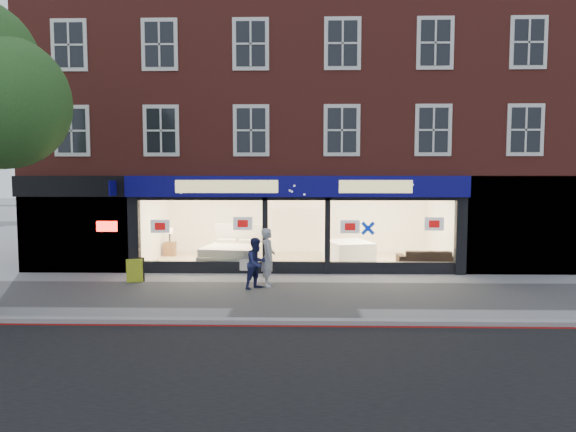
{
  "coord_description": "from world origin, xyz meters",
  "views": [
    {
      "loc": [
        0.11,
        -14.12,
        3.31
      ],
      "look_at": [
        -0.27,
        2.5,
        2.0
      ],
      "focal_mm": 32.0,
      "sensor_mm": 36.0,
      "label": 1
    }
  ],
  "objects_px": {
    "sofa": "(427,258)",
    "pedestrian_grey": "(268,257)",
    "mattress_stack": "(349,251)",
    "a_board": "(135,270)",
    "display_bed": "(233,253)",
    "pedestrian_blue": "(257,263)"
  },
  "relations": [
    {
      "from": "mattress_stack",
      "to": "sofa",
      "type": "distance_m",
      "value": 2.92
    },
    {
      "from": "a_board",
      "to": "pedestrian_grey",
      "type": "bearing_deg",
      "value": -20.93
    },
    {
      "from": "display_bed",
      "to": "pedestrian_blue",
      "type": "relative_size",
      "value": 1.77
    },
    {
      "from": "sofa",
      "to": "a_board",
      "type": "xyz_separation_m",
      "value": [
        -9.58,
        -2.43,
        -0.02
      ]
    },
    {
      "from": "mattress_stack",
      "to": "pedestrian_grey",
      "type": "relative_size",
      "value": 1.25
    },
    {
      "from": "sofa",
      "to": "pedestrian_grey",
      "type": "distance_m",
      "value": 6.15
    },
    {
      "from": "a_board",
      "to": "pedestrian_grey",
      "type": "distance_m",
      "value": 4.2
    },
    {
      "from": "display_bed",
      "to": "pedestrian_grey",
      "type": "distance_m",
      "value": 3.62
    },
    {
      "from": "sofa",
      "to": "pedestrian_blue",
      "type": "relative_size",
      "value": 1.36
    },
    {
      "from": "pedestrian_blue",
      "to": "sofa",
      "type": "bearing_deg",
      "value": -17.93
    },
    {
      "from": "sofa",
      "to": "pedestrian_grey",
      "type": "bearing_deg",
      "value": 29.42
    },
    {
      "from": "mattress_stack",
      "to": "a_board",
      "type": "relative_size",
      "value": 2.85
    },
    {
      "from": "pedestrian_blue",
      "to": "display_bed",
      "type": "bearing_deg",
      "value": 60.47
    },
    {
      "from": "sofa",
      "to": "pedestrian_grey",
      "type": "relative_size",
      "value": 1.17
    },
    {
      "from": "display_bed",
      "to": "pedestrian_grey",
      "type": "relative_size",
      "value": 1.52
    },
    {
      "from": "display_bed",
      "to": "sofa",
      "type": "height_order",
      "value": "display_bed"
    },
    {
      "from": "pedestrian_grey",
      "to": "mattress_stack",
      "type": "bearing_deg",
      "value": -35.42
    },
    {
      "from": "display_bed",
      "to": "a_board",
      "type": "relative_size",
      "value": 3.48
    },
    {
      "from": "mattress_stack",
      "to": "a_board",
      "type": "xyz_separation_m",
      "value": [
        -6.95,
        -3.71,
        -0.08
      ]
    },
    {
      "from": "display_bed",
      "to": "sofa",
      "type": "bearing_deg",
      "value": 5.39
    },
    {
      "from": "pedestrian_grey",
      "to": "pedestrian_blue",
      "type": "height_order",
      "value": "pedestrian_grey"
    },
    {
      "from": "sofa",
      "to": "pedestrian_blue",
      "type": "xyz_separation_m",
      "value": [
        -5.75,
        -3.22,
        0.35
      ]
    }
  ]
}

